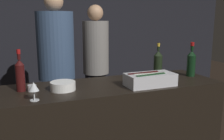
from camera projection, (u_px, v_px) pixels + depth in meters
name	position (u px, v px, depth m)	size (l,w,h in m)	color
wall_back_chalkboard	(63.00, 25.00, 4.16)	(6.40, 0.06, 2.80)	black
bar_counter	(113.00, 135.00, 2.26)	(1.91, 0.62, 0.95)	black
ice_bin_with_bottles	(149.00, 79.00, 2.10)	(0.41, 0.21, 0.11)	silver
bowl_white	(63.00, 86.00, 1.98)	(0.20, 0.20, 0.07)	white
wine_glass	(34.00, 87.00, 1.71)	(0.07, 0.07, 0.13)	silver
candle_votive	(32.00, 88.00, 1.95)	(0.07, 0.07, 0.05)	silver
red_wine_bottle_burgundy	(191.00, 62.00, 2.45)	(0.08, 0.08, 0.34)	black
champagne_bottle	(158.00, 62.00, 2.50)	(0.09, 0.09, 0.32)	black
red_wine_bottle_tall	(20.00, 74.00, 1.93)	(0.07, 0.07, 0.33)	#380F0F
person_in_hoodie	(96.00, 61.00, 3.42)	(0.35, 0.35, 1.69)	black
person_blond_tee	(56.00, 64.00, 2.86)	(0.41, 0.41, 1.80)	black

